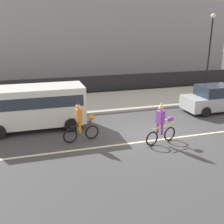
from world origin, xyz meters
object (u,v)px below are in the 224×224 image
at_px(parked_car_silver, 215,99).
at_px(parade_cyclist_purple, 162,125).
at_px(parked_van_white, 36,104).
at_px(pedestrian_onlooker, 34,100).
at_px(parade_cyclist_orange, 81,124).
at_px(street_lamp_post, 210,42).

bearing_deg(parked_car_silver, parade_cyclist_purple, -147.46).
bearing_deg(parade_cyclist_purple, parked_van_white, 146.17).
bearing_deg(parade_cyclist_purple, pedestrian_onlooker, 135.02).
relative_size(parade_cyclist_orange, pedestrian_onlooker, 1.19).
bearing_deg(parade_cyclist_purple, parade_cyclist_orange, 159.52).
relative_size(parade_cyclist_orange, parade_cyclist_purple, 1.00).
bearing_deg(parked_car_silver, street_lamp_post, 61.63).
relative_size(parked_car_silver, street_lamp_post, 0.70).
height_order(parked_van_white, street_lamp_post, street_lamp_post).
xyz_separation_m(parked_car_silver, street_lamp_post, (2.23, 4.13, 3.21)).
bearing_deg(parade_cyclist_orange, parade_cyclist_purple, -20.48).
distance_m(parade_cyclist_purple, parked_van_white, 6.38).
bearing_deg(parked_van_white, street_lamp_post, 17.35).
distance_m(parade_cyclist_orange, street_lamp_post, 13.12).
relative_size(parked_van_white, street_lamp_post, 0.85).
xyz_separation_m(parked_van_white, pedestrian_onlooker, (-0.11, 1.85, -0.27)).
bearing_deg(pedestrian_onlooker, street_lamp_post, 9.54).
xyz_separation_m(parked_van_white, parked_car_silver, (10.73, -0.08, -0.50)).
relative_size(parked_van_white, parked_car_silver, 1.22).
relative_size(parked_van_white, pedestrian_onlooker, 3.09).
height_order(parade_cyclist_orange, parade_cyclist_purple, same).
xyz_separation_m(parade_cyclist_purple, pedestrian_onlooker, (-5.40, 5.40, 0.17)).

